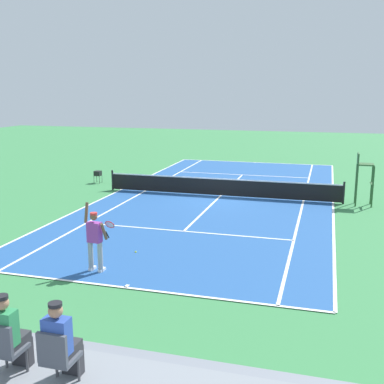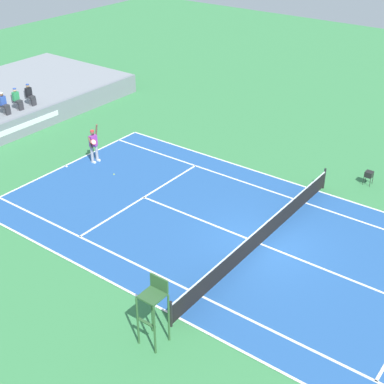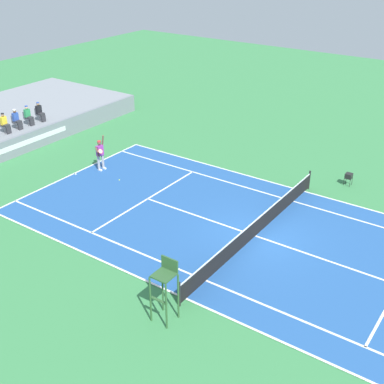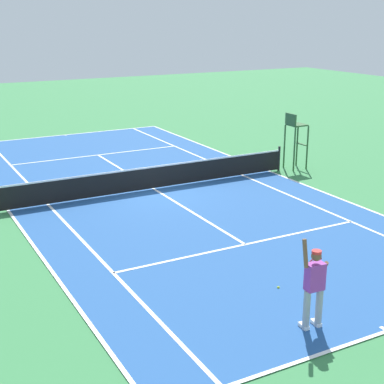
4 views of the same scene
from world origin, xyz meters
The scene contains 10 objects.
ground_plane centered at (0.00, 0.00, 0.00)m, with size 80.00×80.00×0.00m, color #387F47.
court centered at (0.00, 0.00, 0.01)m, with size 11.08×23.88×0.03m.
net centered at (0.00, 0.00, 0.52)m, with size 11.98×0.10×1.07m.
barrier_wall centered at (0.00, 16.79, 0.62)m, with size 21.88×0.25×1.24m.
spectator_seated_0 centered at (-1.70, 17.81, 1.85)m, with size 0.44×0.60×1.26m.
spectator_seated_1 centered at (-0.85, 17.81, 1.85)m, with size 0.44×0.60×1.26m.
tennis_player centered at (1.32, 10.98, 0.99)m, with size 0.78×0.62×2.08m.
tennis_ball centered at (0.83, 9.14, 0.03)m, with size 0.07×0.07×0.07m, color #D1E533.
umpire_chair centered at (-6.75, 0.00, 1.56)m, with size 0.77×0.77×2.44m.
ball_hopper centered at (7.62, -1.59, 0.57)m, with size 0.36×0.36×0.70m.
Camera 1 is at (-5.07, 23.08, 5.29)m, focal length 44.69 mm.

